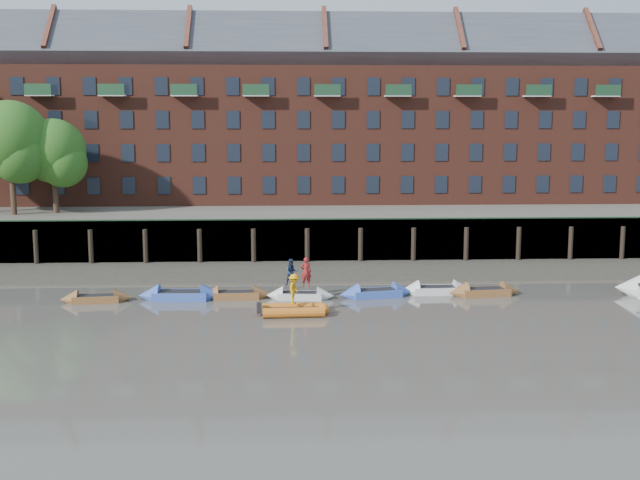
{
  "coord_description": "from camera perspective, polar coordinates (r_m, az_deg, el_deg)",
  "views": [
    {
      "loc": [
        -3.73,
        -37.33,
        10.69
      ],
      "look_at": [
        -1.49,
        12.0,
        3.2
      ],
      "focal_mm": 45.0,
      "sensor_mm": 36.0,
      "label": 1
    }
  ],
  "objects": [
    {
      "name": "rowboat_2",
      "position": [
        48.48,
        -5.98,
        -3.9
      ],
      "size": [
        4.29,
        1.39,
        1.23
      ],
      "rotation": [
        0.0,
        0.0,
        0.04
      ],
      "color": "brown",
      "rests_on": "ground"
    },
    {
      "name": "rowboat_6",
      "position": [
        50.02,
        11.64,
        -3.62
      ],
      "size": [
        4.62,
        1.74,
        1.31
      ],
      "rotation": [
        0.0,
        0.0,
        0.1
      ],
      "color": "brown",
      "rests_on": "ground"
    },
    {
      "name": "ground",
      "position": [
        39.01,
        3.01,
        -7.29
      ],
      "size": [
        220.0,
        220.0,
        0.0
      ],
      "primitive_type": "plane",
      "color": "#59544C",
      "rests_on": "ground"
    },
    {
      "name": "rowboat_1",
      "position": [
        48.62,
        -9.89,
        -3.9
      ],
      "size": [
        5.06,
        1.61,
        1.46
      ],
      "rotation": [
        0.0,
        0.0,
        -0.03
      ],
      "color": "#3957BA",
      "rests_on": "ground"
    },
    {
      "name": "rib_tender",
      "position": [
        44.22,
        -1.72,
        -5.0
      ],
      "size": [
        3.72,
        1.89,
        0.64
      ],
      "rotation": [
        0.0,
        0.0,
        0.05
      ],
      "color": "orange",
      "rests_on": "ground"
    },
    {
      "name": "apartment_terrace",
      "position": [
        74.44,
        0.28,
        10.27
      ],
      "size": [
        80.6,
        15.56,
        20.98
      ],
      "color": "brown",
      "rests_on": "bank_terrace"
    },
    {
      "name": "rowboat_0",
      "position": [
        49.08,
        -15.63,
        -4.03
      ],
      "size": [
        4.25,
        1.65,
        1.2
      ],
      "rotation": [
        0.0,
        0.0,
        0.11
      ],
      "color": "brown",
      "rests_on": "ground"
    },
    {
      "name": "person_rower_b",
      "position": [
        47.99,
        -2.03,
        -2.3
      ],
      "size": [
        0.88,
        0.74,
        1.61
      ],
      "primitive_type": "imported",
      "rotation": [
        0.0,
        0.0,
        0.18
      ],
      "color": "#19233F",
      "rests_on": "rowboat_3"
    },
    {
      "name": "person_rower_a",
      "position": [
        47.7,
        -1.01,
        -2.27
      ],
      "size": [
        0.66,
        0.45,
        1.76
      ],
      "primitive_type": "imported",
      "rotation": [
        0.0,
        0.0,
        3.18
      ],
      "color": "maroon",
      "rests_on": "rowboat_3"
    },
    {
      "name": "rowboat_3",
      "position": [
        48.08,
        -1.42,
        -3.97
      ],
      "size": [
        4.16,
        1.56,
        1.18
      ],
      "rotation": [
        0.0,
        0.0,
        -0.1
      ],
      "color": "silver",
      "rests_on": "ground"
    },
    {
      "name": "rowboat_4",
      "position": [
        48.74,
        4.02,
        -3.78
      ],
      "size": [
        4.74,
        2.16,
        1.33
      ],
      "rotation": [
        0.0,
        0.0,
        0.19
      ],
      "color": "#3957BA",
      "rests_on": "ground"
    },
    {
      "name": "river_wall",
      "position": [
        60.51,
        0.96,
        -0.02
      ],
      "size": [
        110.0,
        1.23,
        3.3
      ],
      "color": "#2D2A26",
      "rests_on": "ground"
    },
    {
      "name": "rowboat_5",
      "position": [
        50.0,
        8.27,
        -3.54
      ],
      "size": [
        4.53,
        1.44,
        1.3
      ],
      "rotation": [
        0.0,
        0.0,
        0.03
      ],
      "color": "silver",
      "rests_on": "ground"
    },
    {
      "name": "foreshore",
      "position": [
        56.47,
        1.23,
        -2.29
      ],
      "size": [
        110.0,
        8.0,
        0.5
      ],
      "primitive_type": "cube",
      "color": "#3D382F",
      "rests_on": "ground"
    },
    {
      "name": "person_rib_crew",
      "position": [
        44.03,
        -1.85,
        -3.5
      ],
      "size": [
        0.92,
        1.23,
        1.69
      ],
      "primitive_type": "imported",
      "rotation": [
        0.0,
        0.0,
        1.27
      ],
      "color": "orange",
      "rests_on": "rib_tender"
    },
    {
      "name": "bank_terrace",
      "position": [
        73.98,
        0.31,
        1.57
      ],
      "size": [
        110.0,
        28.0,
        3.2
      ],
      "primitive_type": "cube",
      "color": "#5E594D",
      "rests_on": "ground"
    },
    {
      "name": "mud_band",
      "position": [
        53.15,
        1.48,
        -2.98
      ],
      "size": [
        110.0,
        1.6,
        0.1
      ],
      "primitive_type": "cube",
      "color": "#4C4336",
      "rests_on": "ground"
    },
    {
      "name": "tree_cluster",
      "position": [
        68.3,
        -21.44,
        6.62
      ],
      "size": [
        11.76,
        7.74,
        9.4
      ],
      "color": "#3A281C",
      "rests_on": "bank_terrace"
    }
  ]
}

